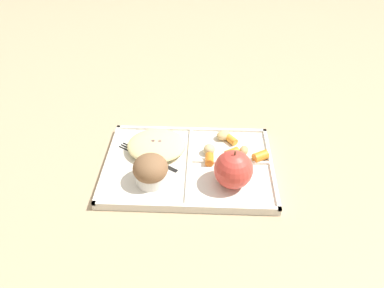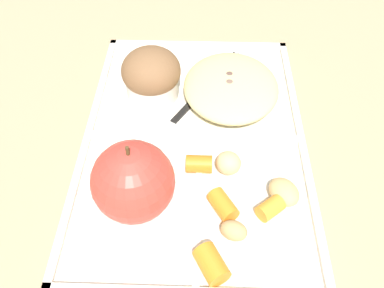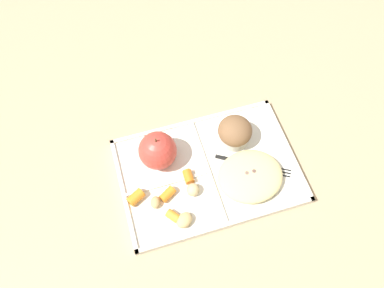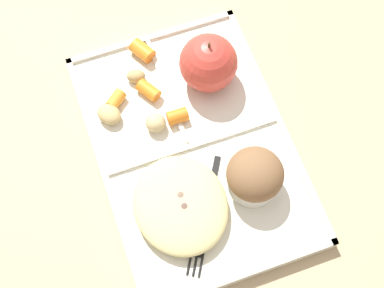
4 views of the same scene
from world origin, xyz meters
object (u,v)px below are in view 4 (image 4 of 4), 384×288
Objects in this scene: green_apple at (208,63)px; bran_muffin at (255,176)px; lunch_tray at (193,148)px; plastic_fork at (204,222)px.

bran_muffin is at bearing 0.00° from green_apple.
plastic_fork is at bearing -12.33° from lunch_tray.
green_apple is (-0.10, 0.06, 0.05)m from lunch_tray.
lunch_tray is 2.56× the size of plastic_fork.
green_apple is 0.18m from bran_muffin.
lunch_tray is at bearing -30.68° from green_apple.
green_apple is at bearing 149.32° from lunch_tray.
bran_muffin is 0.50× the size of plastic_fork.
plastic_fork is at bearing -21.60° from green_apple.
lunch_tray is 0.11m from plastic_fork.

